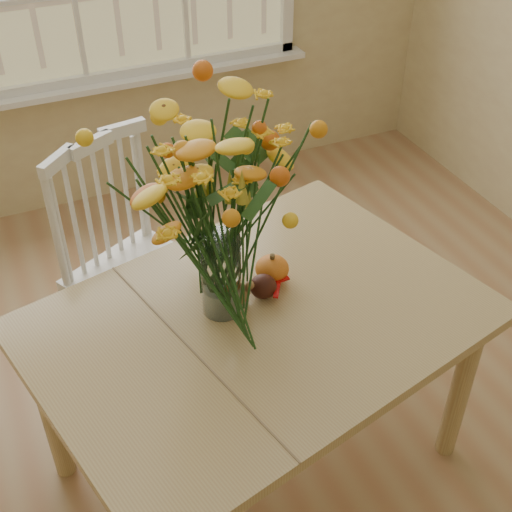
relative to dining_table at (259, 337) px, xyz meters
name	(u,v)px	position (x,y,z in m)	size (l,w,h in m)	color
dining_table	(259,337)	(0.00, 0.00, 0.00)	(1.54, 1.26, 0.72)	tan
windsor_chair	(125,255)	(-0.26, 0.68, -0.08)	(0.61, 0.60, 1.00)	white
flower_vase	(218,198)	(-0.09, 0.08, 0.50)	(0.57, 0.57, 0.68)	white
pumpkin	(272,270)	(0.11, 0.14, 0.13)	(0.11, 0.11, 0.09)	#CB6717
turkey_figurine	(238,295)	(-0.04, 0.07, 0.13)	(0.10, 0.08, 0.11)	#CCB78C
dark_gourd	(263,287)	(0.05, 0.08, 0.13)	(0.13, 0.10, 0.08)	#38160F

